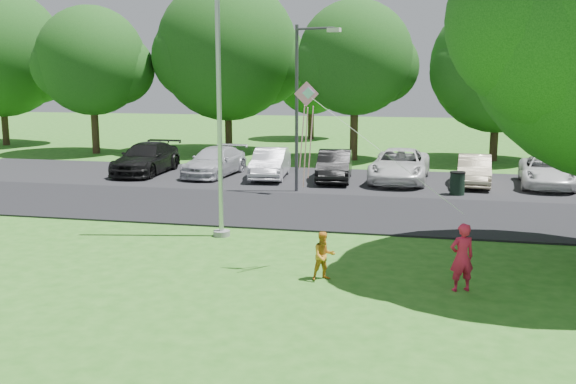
% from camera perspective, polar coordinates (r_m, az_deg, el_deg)
% --- Properties ---
extents(ground, '(120.00, 120.00, 0.00)m').
position_cam_1_polar(ground, '(13.78, 1.63, -9.75)').
color(ground, '#2A6B1C').
rests_on(ground, ground).
extents(park_road, '(60.00, 6.00, 0.06)m').
position_cam_1_polar(park_road, '(22.35, 5.87, -1.80)').
color(park_road, black).
rests_on(park_road, ground).
extents(parking_strip, '(42.00, 7.00, 0.06)m').
position_cam_1_polar(parking_strip, '(28.70, 7.32, 0.90)').
color(parking_strip, black).
rests_on(parking_strip, ground).
extents(flagpole, '(0.50, 0.50, 10.00)m').
position_cam_1_polar(flagpole, '(18.66, -6.16, 8.59)').
color(flagpole, '#B7BABF').
rests_on(flagpole, ground).
extents(street_lamp, '(1.85, 0.59, 6.64)m').
position_cam_1_polar(street_lamp, '(25.56, 1.33, 8.74)').
color(street_lamp, '#3F3F44').
rests_on(street_lamp, ground).
extents(trash_can, '(0.61, 0.61, 0.97)m').
position_cam_1_polar(trash_can, '(26.10, 14.82, 0.70)').
color(trash_can, black).
rests_on(trash_can, ground).
extents(tree_row, '(64.35, 11.94, 10.88)m').
position_cam_1_polar(tree_row, '(36.96, 11.24, 11.75)').
color(tree_row, '#332316').
rests_on(tree_row, ground).
extents(horizon_trees, '(77.46, 7.20, 7.02)m').
position_cam_1_polar(horizon_trees, '(46.62, 14.49, 9.58)').
color(horizon_trees, '#332316').
rests_on(horizon_trees, ground).
extents(parked_cars, '(23.50, 5.30, 1.48)m').
position_cam_1_polar(parked_cars, '(28.69, 6.77, 2.36)').
color(parked_cars, black).
rests_on(parked_cars, ground).
extents(woman, '(0.66, 0.56, 1.54)m').
position_cam_1_polar(woman, '(14.73, 15.20, -5.62)').
color(woman, red).
rests_on(woman, ground).
extents(child_yellow, '(0.70, 0.65, 1.15)m').
position_cam_1_polar(child_yellow, '(15.05, 3.20, -5.69)').
color(child_yellow, orange).
rests_on(child_yellow, ground).
extents(kite, '(3.97, 1.13, 2.84)m').
position_cam_1_polar(kite, '(15.28, 1.88, 6.92)').
color(kite, pink).
rests_on(kite, ground).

